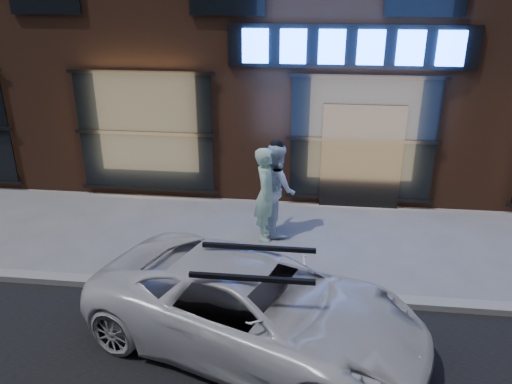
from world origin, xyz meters
The scene contains 5 objects.
ground centered at (0.00, 0.00, 0.00)m, with size 90.00×90.00×0.00m, color slate.
curb centered at (0.00, 0.00, 0.06)m, with size 60.00×0.25×0.12m, color gray.
man_bowtie centered at (-1.97, 2.11, 0.95)m, with size 0.70×0.46×1.91m, color #C0FDD4.
man_cap centered at (-1.80, 2.42, 0.95)m, with size 0.93×0.72×1.91m, color white.
white_suv centered at (-1.79, -1.24, 0.66)m, with size 2.19×4.75×1.32m, color silver.
Camera 1 is at (-1.10, -6.96, 4.75)m, focal length 35.00 mm.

